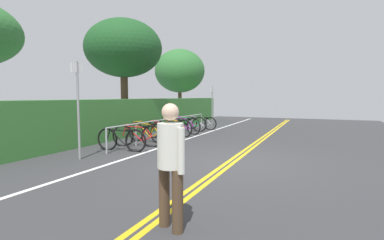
% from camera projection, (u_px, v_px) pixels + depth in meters
% --- Properties ---
extents(ground_plane, '(32.53, 11.70, 0.05)m').
position_uv_depth(ground_plane, '(231.00, 163.00, 7.41)').
color(ground_plane, '#353538').
extents(centre_line_yellow_inner, '(29.28, 0.10, 0.00)m').
position_uv_depth(centre_line_yellow_inner, '(234.00, 162.00, 7.38)').
color(centre_line_yellow_inner, gold).
rests_on(centre_line_yellow_inner, ground_plane).
extents(centre_line_yellow_outer, '(29.28, 0.10, 0.00)m').
position_uv_depth(centre_line_yellow_outer, '(228.00, 161.00, 7.44)').
color(centre_line_yellow_outer, gold).
rests_on(centre_line_yellow_outer, ground_plane).
extents(bike_lane_stripe_white, '(29.28, 0.12, 0.00)m').
position_uv_depth(bike_lane_stripe_white, '(142.00, 153.00, 8.49)').
color(bike_lane_stripe_white, white).
rests_on(bike_lane_stripe_white, ground_plane).
extents(bike_rack, '(7.47, 0.05, 0.77)m').
position_uv_depth(bike_rack, '(167.00, 123.00, 11.78)').
color(bike_rack, '#9EA0A5').
rests_on(bike_rack, ground_plane).
extents(bicycle_0, '(0.46, 1.72, 0.74)m').
position_uv_depth(bicycle_0, '(121.00, 140.00, 8.90)').
color(bicycle_0, black).
rests_on(bicycle_0, ground_plane).
extents(bicycle_1, '(0.60, 1.69, 0.77)m').
position_uv_depth(bicycle_1, '(138.00, 136.00, 9.67)').
color(bicycle_1, black).
rests_on(bicycle_1, ground_plane).
extents(bicycle_2, '(0.46, 1.82, 0.77)m').
position_uv_depth(bicycle_2, '(147.00, 132.00, 10.65)').
color(bicycle_2, black).
rests_on(bicycle_2, ground_plane).
extents(bicycle_3, '(0.66, 1.61, 0.75)m').
position_uv_depth(bicycle_3, '(161.00, 130.00, 11.38)').
color(bicycle_3, black).
rests_on(bicycle_3, ground_plane).
extents(bicycle_4, '(0.47, 1.77, 0.77)m').
position_uv_depth(bicycle_4, '(175.00, 127.00, 12.24)').
color(bicycle_4, black).
rests_on(bicycle_4, ground_plane).
extents(bicycle_5, '(0.58, 1.76, 0.79)m').
position_uv_depth(bicycle_5, '(184.00, 125.00, 13.00)').
color(bicycle_5, black).
rests_on(bicycle_5, ground_plane).
extents(bicycle_6, '(0.46, 1.76, 0.74)m').
position_uv_depth(bicycle_6, '(189.00, 124.00, 13.95)').
color(bicycle_6, black).
rests_on(bicycle_6, ground_plane).
extents(bicycle_7, '(0.46, 1.74, 0.69)m').
position_uv_depth(bicycle_7, '(201.00, 123.00, 14.74)').
color(bicycle_7, black).
rests_on(bicycle_7, ground_plane).
extents(pedestrian, '(0.32, 0.46, 1.58)m').
position_uv_depth(pedestrian, '(171.00, 158.00, 3.58)').
color(pedestrian, '#4C3826').
rests_on(pedestrian, ground_plane).
extents(sign_post_near, '(0.36, 0.07, 2.58)m').
position_uv_depth(sign_post_near, '(78.00, 101.00, 7.60)').
color(sign_post_near, gray).
rests_on(sign_post_near, ground_plane).
extents(sign_post_far, '(0.36, 0.06, 2.22)m').
position_uv_depth(sign_post_far, '(212.00, 102.00, 16.02)').
color(sign_post_far, gray).
rests_on(sign_post_far, ground_plane).
extents(hedge_backdrop, '(16.42, 0.97, 1.56)m').
position_uv_depth(hedge_backdrop, '(147.00, 115.00, 13.91)').
color(hedge_backdrop, '#387533').
rests_on(hedge_backdrop, ground_plane).
extents(tree_mid, '(3.55, 3.55, 5.22)m').
position_uv_depth(tree_mid, '(124.00, 49.00, 13.45)').
color(tree_mid, '#473323').
rests_on(tree_mid, ground_plane).
extents(tree_far_right, '(3.47, 3.47, 4.94)m').
position_uv_depth(tree_far_right, '(180.00, 71.00, 20.23)').
color(tree_far_right, brown).
rests_on(tree_far_right, ground_plane).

